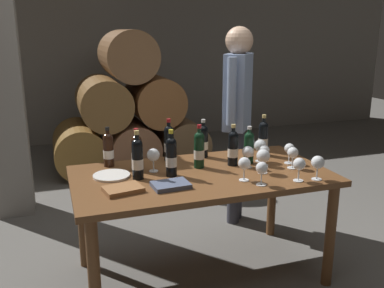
% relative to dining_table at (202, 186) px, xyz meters
% --- Properties ---
extents(ground_plane, '(14.00, 14.00, 0.00)m').
position_rel_dining_table_xyz_m(ground_plane, '(0.00, 0.00, -0.67)').
color(ground_plane, '#66635E').
extents(cellar_back_wall, '(10.00, 0.24, 2.80)m').
position_rel_dining_table_xyz_m(cellar_back_wall, '(0.00, 4.20, 0.73)').
color(cellar_back_wall, gray).
rests_on(cellar_back_wall, ground_plane).
extents(barrel_stack, '(1.86, 0.90, 1.69)m').
position_rel_dining_table_xyz_m(barrel_stack, '(0.00, 2.60, -0.01)').
color(barrel_stack, brown).
rests_on(barrel_stack, ground_plane).
extents(stone_pillar, '(0.32, 0.32, 2.60)m').
position_rel_dining_table_xyz_m(stone_pillar, '(-1.30, 1.60, 0.63)').
color(stone_pillar, gray).
rests_on(stone_pillar, ground_plane).
extents(dining_table, '(1.70, 0.90, 0.76)m').
position_rel_dining_table_xyz_m(dining_table, '(0.00, 0.00, 0.00)').
color(dining_table, brown).
rests_on(dining_table, ground_plane).
extents(wine_bottle_0, '(0.07, 0.07, 0.30)m').
position_rel_dining_table_xyz_m(wine_bottle_0, '(0.02, 0.12, 0.22)').
color(wine_bottle_0, black).
rests_on(wine_bottle_0, dining_table).
extents(wine_bottle_1, '(0.07, 0.07, 0.31)m').
position_rel_dining_table_xyz_m(wine_bottle_1, '(-0.21, 0.01, 0.22)').
color(wine_bottle_1, black).
rests_on(wine_bottle_1, dining_table).
extents(wine_bottle_2, '(0.07, 0.07, 0.31)m').
position_rel_dining_table_xyz_m(wine_bottle_2, '(0.59, 0.25, 0.23)').
color(wine_bottle_2, black).
rests_on(wine_bottle_2, dining_table).
extents(wine_bottle_3, '(0.07, 0.07, 0.32)m').
position_rel_dining_table_xyz_m(wine_bottle_3, '(-0.42, 0.03, 0.23)').
color(wine_bottle_3, black).
rests_on(wine_bottle_3, dining_table).
extents(wine_bottle_4, '(0.07, 0.07, 0.28)m').
position_rel_dining_table_xyz_m(wine_bottle_4, '(-0.56, 0.35, 0.21)').
color(wine_bottle_4, black).
rests_on(wine_bottle_4, dining_table).
extents(wine_bottle_5, '(0.07, 0.07, 0.29)m').
position_rel_dining_table_xyz_m(wine_bottle_5, '(0.14, 0.35, 0.22)').
color(wine_bottle_5, black).
rests_on(wine_bottle_5, dining_table).
extents(wine_bottle_6, '(0.07, 0.07, 0.29)m').
position_rel_dining_table_xyz_m(wine_bottle_6, '(0.27, 0.09, 0.22)').
color(wine_bottle_6, black).
rests_on(wine_bottle_6, dining_table).
extents(wine_bottle_7, '(0.07, 0.07, 0.29)m').
position_rel_dining_table_xyz_m(wine_bottle_7, '(-0.39, 0.20, 0.22)').
color(wine_bottle_7, black).
rests_on(wine_bottle_7, dining_table).
extents(wine_bottle_8, '(0.07, 0.07, 0.31)m').
position_rel_dining_table_xyz_m(wine_bottle_8, '(-0.12, 0.36, 0.22)').
color(wine_bottle_8, black).
rests_on(wine_bottle_8, dining_table).
extents(wine_bottle_9, '(0.07, 0.07, 0.27)m').
position_rel_dining_table_xyz_m(wine_bottle_9, '(0.39, 0.10, 0.21)').
color(wine_bottle_9, black).
rests_on(wine_bottle_9, dining_table).
extents(wine_glass_0, '(0.08, 0.08, 0.15)m').
position_rel_dining_table_xyz_m(wine_glass_0, '(0.63, -0.11, 0.20)').
color(wine_glass_0, white).
rests_on(wine_glass_0, dining_table).
extents(wine_glass_1, '(0.07, 0.07, 0.15)m').
position_rel_dining_table_xyz_m(wine_glass_1, '(0.66, 0.00, 0.20)').
color(wine_glass_1, white).
rests_on(wine_glass_1, dining_table).
extents(wine_glass_2, '(0.08, 0.08, 0.15)m').
position_rel_dining_table_xyz_m(wine_glass_2, '(0.53, -0.34, 0.20)').
color(wine_glass_2, white).
rests_on(wine_glass_2, dining_table).
extents(wine_glass_3, '(0.08, 0.08, 0.15)m').
position_rel_dining_table_xyz_m(wine_glass_3, '(0.20, -0.22, 0.20)').
color(wine_glass_3, white).
rests_on(wine_glass_3, dining_table).
extents(wine_glass_4, '(0.07, 0.07, 0.15)m').
position_rel_dining_table_xyz_m(wine_glass_4, '(0.27, -0.33, 0.20)').
color(wine_glass_4, white).
rests_on(wine_glass_4, dining_table).
extents(wine_glass_5, '(0.08, 0.08, 0.16)m').
position_rel_dining_table_xyz_m(wine_glass_5, '(0.65, -0.36, 0.20)').
color(wine_glass_5, white).
rests_on(wine_glass_5, dining_table).
extents(wine_glass_6, '(0.09, 0.09, 0.16)m').
position_rel_dining_table_xyz_m(wine_glass_6, '(-0.30, 0.14, 0.20)').
color(wine_glass_6, white).
rests_on(wine_glass_6, dining_table).
extents(wine_glass_7, '(0.09, 0.09, 0.16)m').
position_rel_dining_table_xyz_m(wine_glass_7, '(0.39, -0.13, 0.21)').
color(wine_glass_7, white).
rests_on(wine_glass_7, dining_table).
extents(wine_glass_8, '(0.07, 0.07, 0.15)m').
position_rel_dining_table_xyz_m(wine_glass_8, '(0.47, 0.01, 0.20)').
color(wine_glass_8, white).
rests_on(wine_glass_8, dining_table).
extents(wine_glass_9, '(0.09, 0.09, 0.16)m').
position_rel_dining_table_xyz_m(wine_glass_9, '(0.49, 0.11, 0.21)').
color(wine_glass_9, white).
rests_on(wine_glass_9, dining_table).
extents(wine_glass_10, '(0.08, 0.08, 0.15)m').
position_rel_dining_table_xyz_m(wine_glass_10, '(0.34, 0.01, 0.20)').
color(wine_glass_10, white).
rests_on(wine_glass_10, dining_table).
extents(tasting_notebook, '(0.25, 0.20, 0.03)m').
position_rel_dining_table_xyz_m(tasting_notebook, '(-0.56, -0.16, 0.11)').
color(tasting_notebook, '#936038').
rests_on(tasting_notebook, dining_table).
extents(leather_ledger, '(0.23, 0.17, 0.03)m').
position_rel_dining_table_xyz_m(leather_ledger, '(-0.27, -0.19, 0.11)').
color(leather_ledger, '#4C5670').
rests_on(leather_ledger, dining_table).
extents(serving_plate, '(0.24, 0.24, 0.01)m').
position_rel_dining_table_xyz_m(serving_plate, '(-0.58, 0.12, 0.10)').
color(serving_plate, white).
rests_on(serving_plate, dining_table).
extents(sommelier_presenting, '(0.34, 0.40, 1.72)m').
position_rel_dining_table_xyz_m(sommelier_presenting, '(0.60, 0.75, 0.37)').
color(sommelier_presenting, '#383842').
rests_on(sommelier_presenting, ground_plane).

